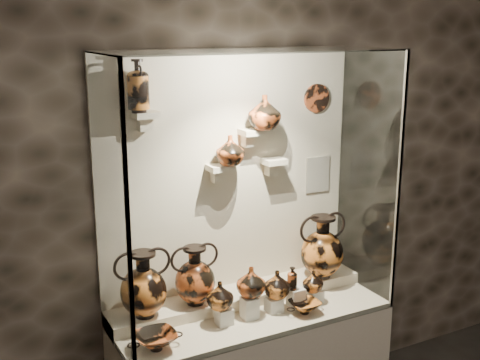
% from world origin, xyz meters
% --- Properties ---
extents(wall_back, '(5.00, 0.02, 3.20)m').
position_xyz_m(wall_back, '(0.00, 2.50, 1.60)').
color(wall_back, black).
rests_on(wall_back, ground).
extents(front_tier, '(1.68, 0.58, 0.03)m').
position_xyz_m(front_tier, '(0.00, 2.18, 0.82)').
color(front_tier, beige).
rests_on(front_tier, plinth).
extents(rear_tier, '(1.70, 0.25, 0.10)m').
position_xyz_m(rear_tier, '(0.00, 2.35, 0.85)').
color(rear_tier, beige).
rests_on(rear_tier, plinth).
extents(back_panel, '(1.70, 0.03, 1.60)m').
position_xyz_m(back_panel, '(0.00, 2.50, 1.60)').
color(back_panel, beige).
rests_on(back_panel, plinth).
extents(glass_front, '(1.70, 0.01, 1.60)m').
position_xyz_m(glass_front, '(0.00, 1.88, 1.60)').
color(glass_front, white).
rests_on(glass_front, plinth).
extents(glass_left, '(0.01, 0.60, 1.60)m').
position_xyz_m(glass_left, '(-0.85, 2.18, 1.60)').
color(glass_left, white).
rests_on(glass_left, plinth).
extents(glass_right, '(0.01, 0.60, 1.60)m').
position_xyz_m(glass_right, '(0.85, 2.18, 1.60)').
color(glass_right, white).
rests_on(glass_right, plinth).
extents(glass_top, '(1.70, 0.60, 0.01)m').
position_xyz_m(glass_top, '(0.00, 2.18, 2.40)').
color(glass_top, white).
rests_on(glass_top, back_panel).
extents(frame_post_left, '(0.02, 0.02, 1.60)m').
position_xyz_m(frame_post_left, '(-0.84, 1.89, 1.60)').
color(frame_post_left, gray).
rests_on(frame_post_left, plinth).
extents(frame_post_right, '(0.02, 0.02, 1.60)m').
position_xyz_m(frame_post_right, '(0.84, 1.89, 1.60)').
color(frame_post_right, gray).
rests_on(frame_post_right, plinth).
extents(pedestal_a, '(0.09, 0.09, 0.10)m').
position_xyz_m(pedestal_a, '(-0.22, 2.13, 0.88)').
color(pedestal_a, beige).
rests_on(pedestal_a, front_tier).
extents(pedestal_b, '(0.09, 0.09, 0.13)m').
position_xyz_m(pedestal_b, '(-0.05, 2.13, 0.90)').
color(pedestal_b, beige).
rests_on(pedestal_b, front_tier).
extents(pedestal_c, '(0.09, 0.09, 0.09)m').
position_xyz_m(pedestal_c, '(0.12, 2.13, 0.88)').
color(pedestal_c, beige).
rests_on(pedestal_c, front_tier).
extents(pedestal_d, '(0.09, 0.09, 0.12)m').
position_xyz_m(pedestal_d, '(0.28, 2.13, 0.89)').
color(pedestal_d, beige).
rests_on(pedestal_d, front_tier).
extents(pedestal_e, '(0.09, 0.09, 0.08)m').
position_xyz_m(pedestal_e, '(0.42, 2.13, 0.87)').
color(pedestal_e, beige).
rests_on(pedestal_e, front_tier).
extents(bracket_ul, '(0.14, 0.12, 0.04)m').
position_xyz_m(bracket_ul, '(-0.55, 2.42, 2.05)').
color(bracket_ul, beige).
rests_on(bracket_ul, back_panel).
extents(bracket_ca, '(0.14, 0.12, 0.04)m').
position_xyz_m(bracket_ca, '(-0.10, 2.42, 1.70)').
color(bracket_ca, beige).
rests_on(bracket_ca, back_panel).
extents(bracket_cb, '(0.10, 0.12, 0.04)m').
position_xyz_m(bracket_cb, '(0.10, 2.42, 1.90)').
color(bracket_cb, beige).
rests_on(bracket_cb, back_panel).
extents(bracket_cc, '(0.14, 0.12, 0.04)m').
position_xyz_m(bracket_cc, '(0.28, 2.42, 1.70)').
color(bracket_cc, beige).
rests_on(bracket_cc, back_panel).
extents(amphora_left, '(0.34, 0.34, 0.39)m').
position_xyz_m(amphora_left, '(-0.64, 2.31, 1.10)').
color(amphora_left, orange).
rests_on(amphora_left, rear_tier).
extents(amphora_mid, '(0.34, 0.34, 0.36)m').
position_xyz_m(amphora_mid, '(-0.32, 2.32, 1.08)').
color(amphora_mid, '#B64E20').
rests_on(amphora_mid, rear_tier).
extents(amphora_right, '(0.34, 0.34, 0.43)m').
position_xyz_m(amphora_right, '(0.59, 2.30, 1.11)').
color(amphora_right, orange).
rests_on(amphora_right, rear_tier).
extents(jug_a, '(0.16, 0.16, 0.17)m').
position_xyz_m(jug_a, '(-0.24, 2.14, 1.01)').
color(jug_a, orange).
rests_on(jug_a, pedestal_a).
extents(jug_b, '(0.22, 0.22, 0.18)m').
position_xyz_m(jug_b, '(-0.03, 2.15, 1.05)').
color(jug_b, '#B64E20').
rests_on(jug_b, pedestal_b).
extents(jug_c, '(0.17, 0.17, 0.17)m').
position_xyz_m(jug_c, '(0.14, 2.13, 1.01)').
color(jug_c, orange).
rests_on(jug_c, pedestal_c).
extents(jug_e, '(0.15, 0.15, 0.14)m').
position_xyz_m(jug_e, '(0.39, 2.11, 0.98)').
color(jug_e, orange).
rests_on(jug_e, pedestal_e).
extents(lekythos_small, '(0.07, 0.07, 0.17)m').
position_xyz_m(lekythos_small, '(0.25, 2.13, 1.03)').
color(lekythos_small, '#B64E20').
rests_on(lekythos_small, pedestal_d).
extents(kylix_left, '(0.35, 0.32, 0.12)m').
position_xyz_m(kylix_left, '(-0.67, 2.04, 0.89)').
color(kylix_left, '#B64E20').
rests_on(kylix_left, front_tier).
extents(kylix_right, '(0.27, 0.24, 0.09)m').
position_xyz_m(kylix_right, '(0.28, 2.03, 0.88)').
color(kylix_right, orange).
rests_on(kylix_right, front_tier).
extents(lekythos_tall, '(0.17, 0.17, 0.33)m').
position_xyz_m(lekythos_tall, '(-0.59, 2.40, 2.23)').
color(lekythos_tall, orange).
rests_on(lekythos_tall, bracket_ul).
extents(ovoid_vase_a, '(0.21, 0.21, 0.18)m').
position_xyz_m(ovoid_vase_a, '(-0.05, 2.38, 1.81)').
color(ovoid_vase_a, '#B64E20').
rests_on(ovoid_vase_a, bracket_ca).
extents(ovoid_vase_b, '(0.21, 0.21, 0.21)m').
position_xyz_m(ovoid_vase_b, '(0.18, 2.37, 2.02)').
color(ovoid_vase_b, '#B64E20').
rests_on(ovoid_vase_b, bracket_cb).
extents(wall_plate, '(0.19, 0.02, 0.19)m').
position_xyz_m(wall_plate, '(0.63, 2.47, 2.07)').
color(wall_plate, '#AE4922').
rests_on(wall_plate, back_panel).
extents(info_placard, '(0.18, 0.01, 0.24)m').
position_xyz_m(info_placard, '(0.66, 2.47, 1.56)').
color(info_placard, beige).
rests_on(info_placard, back_panel).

